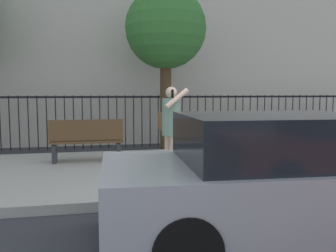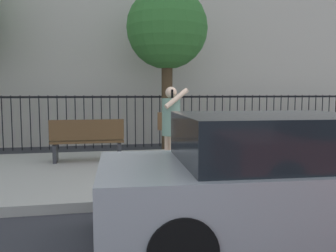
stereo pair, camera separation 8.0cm
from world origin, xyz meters
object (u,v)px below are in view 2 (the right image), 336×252
Objects in this scene: parked_hatchback at (281,179)px; street_tree_mid at (167,30)px; pedestrian_on_phone at (170,124)px; street_bench at (87,139)px.

street_tree_mid is at bearing 91.18° from parked_hatchback.
street_tree_mid is (0.61, 3.55, 2.33)m from pedestrian_on_phone.
pedestrian_on_phone reaches higher than parked_hatchback.
pedestrian_on_phone is 1.03× the size of street_bench.
street_tree_mid is (-0.13, 6.30, 2.73)m from parked_hatchback.
parked_hatchback is at bearing -74.94° from pedestrian_on_phone.
parked_hatchback is 4.93m from street_bench.
street_bench is 4.02m from street_tree_mid.
street_bench is (-1.56, 1.61, -0.45)m from pedestrian_on_phone.
street_tree_mid is (2.17, 1.93, 2.78)m from street_bench.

